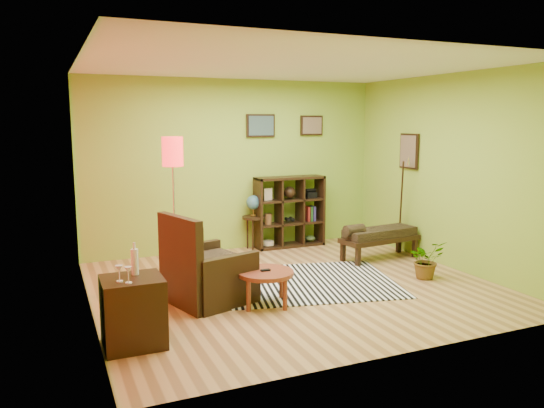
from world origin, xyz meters
name	(u,v)px	position (x,y,z in m)	size (l,w,h in m)	color
ground	(293,286)	(0.00, 0.00, 0.00)	(5.00, 5.00, 0.00)	tan
room_shell	(287,147)	(-0.09, 0.01, 1.80)	(5.04, 4.54, 2.82)	#91BC3A
zebra_rug	(308,282)	(0.25, 0.05, 0.01)	(2.26, 1.77, 0.01)	white
coffee_table	(265,276)	(-0.61, -0.52, 0.35)	(0.66, 0.66, 0.42)	brown
armchair	(205,275)	(-1.22, -0.14, 0.32)	(1.09, 1.08, 1.07)	black
side_cabinet	(133,311)	(-2.20, -1.08, 0.34)	(0.56, 0.51, 0.98)	black
floor_lamp	(173,164)	(-1.32, 0.96, 1.56)	(0.29, 0.29, 1.92)	silver
globe_table	(253,209)	(0.24, 2.05, 0.69)	(0.37, 0.37, 0.91)	black
cube_shelf	(290,212)	(0.91, 2.03, 0.60)	(1.20, 0.35, 1.20)	black
bench	(378,235)	(1.78, 0.69, 0.38)	(1.33, 0.59, 0.59)	black
potted_plant	(426,264)	(1.81, -0.41, 0.20)	(0.47, 0.52, 0.41)	#26661E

